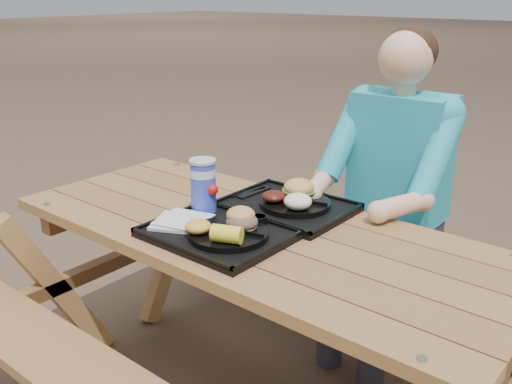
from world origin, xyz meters
The scene contains 17 objects.
picnic_table centered at (0.00, 0.00, 0.38)m, with size 1.80×1.49×0.75m, color #999999, non-canonical shape.
tray_near centered at (-0.05, -0.14, 0.76)m, with size 0.45×0.35×0.02m, color black.
tray_far centered at (-0.02, 0.20, 0.76)m, with size 0.45×0.35×0.02m, color black.
plate_near centered at (0.01, -0.15, 0.78)m, with size 0.26×0.26×0.02m, color black.
plate_far centered at (0.01, 0.21, 0.78)m, with size 0.26×0.26×0.02m, color black.
napkin_stack centered at (-0.19, -0.17, 0.78)m, with size 0.17×0.17×0.02m, color silver.
soda_cup centered at (-0.21, -0.03, 0.86)m, with size 0.09×0.09×0.18m, color #1A34C9.
condiment_bbq centered at (-0.05, -0.03, 0.78)m, with size 0.05×0.05×0.03m, color #320505.
condiment_mustard centered at (0.02, -0.01, 0.79)m, with size 0.06×0.06×0.03m, color gold.
sandwich centered at (0.02, -0.10, 0.84)m, with size 0.10×0.10×0.10m, color #DD934E, non-canonical shape.
mac_cheese centered at (-0.06, -0.22, 0.81)m, with size 0.09×0.09×0.04m, color yellow.
corn_cob centered at (0.06, -0.21, 0.82)m, with size 0.09×0.09×0.05m, color #FDF135, non-canonical shape.
cutlery_far centered at (-0.19, 0.22, 0.77)m, with size 0.03×0.17×0.01m, color black.
burger centered at (0.00, 0.26, 0.84)m, with size 0.12×0.12×0.10m, color gold, non-canonical shape.
baked_beans centered at (-0.04, 0.16, 0.81)m, with size 0.09×0.09×0.04m, color #501510.
potato_salad centered at (0.06, 0.15, 0.82)m, with size 0.10×0.10×0.06m, color white.
diner centered at (0.16, 0.72, 0.64)m, with size 0.48×0.84×1.28m, color #17A796, non-canonical shape.
Camera 1 is at (1.14, -1.38, 1.52)m, focal length 40.00 mm.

